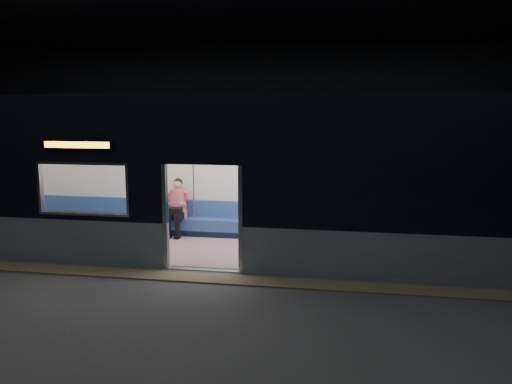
# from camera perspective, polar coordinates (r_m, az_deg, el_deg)

# --- Properties ---
(station_floor) EXTENTS (24.00, 14.00, 0.01)m
(station_floor) POSITION_cam_1_polar(r_m,az_deg,el_deg) (9.61, -7.26, -10.09)
(station_floor) COLOR #47494C
(station_floor) RESTS_ON ground
(station_envelope) EXTENTS (24.00, 14.00, 5.00)m
(station_envelope) POSITION_cam_1_polar(r_m,az_deg,el_deg) (9.08, -7.76, 12.30)
(station_envelope) COLOR black
(station_envelope) RESTS_ON station_floor
(tactile_strip) EXTENTS (22.80, 0.50, 0.03)m
(tactile_strip) POSITION_cam_1_polar(r_m,az_deg,el_deg) (10.10, -6.32, -8.97)
(tactile_strip) COLOR #8C7F59
(tactile_strip) RESTS_ON station_floor
(metro_car) EXTENTS (18.00, 3.04, 3.35)m
(metro_car) POSITION_cam_1_polar(r_m,az_deg,el_deg) (11.59, -3.70, 2.73)
(metro_car) COLOR #8799A1
(metro_car) RESTS_ON station_floor
(passenger) EXTENTS (0.40, 0.69, 1.37)m
(passenger) POSITION_cam_1_polar(r_m,az_deg,el_deg) (13.07, -8.28, -1.23)
(passenger) COLOR black
(passenger) RESTS_ON metro_car
(handbag) EXTENTS (0.31, 0.28, 0.13)m
(handbag) POSITION_cam_1_polar(r_m,az_deg,el_deg) (12.88, -8.44, -1.95)
(handbag) COLOR black
(handbag) RESTS_ON passenger
(transit_map) EXTENTS (1.05, 0.03, 0.68)m
(transit_map) POSITION_cam_1_polar(r_m,az_deg,el_deg) (12.80, 20.14, 1.21)
(transit_map) COLOR white
(transit_map) RESTS_ON metro_car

